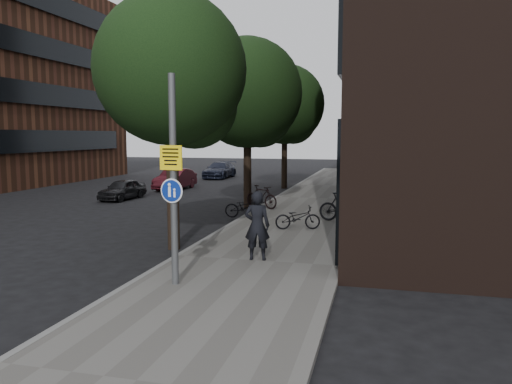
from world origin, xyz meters
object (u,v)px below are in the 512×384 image
(pedestrian, at_px, (257,226))
(parked_bike_facade_near, at_px, (298,218))
(parked_car_near, at_px, (122,189))
(signpost, at_px, (173,180))

(pedestrian, distance_m, parked_bike_facade_near, 4.53)
(pedestrian, distance_m, parked_car_near, 15.02)
(parked_bike_facade_near, distance_m, parked_car_near, 12.37)
(pedestrian, height_order, parked_bike_facade_near, pedestrian)
(parked_car_near, bearing_deg, signpost, -52.28)
(parked_bike_facade_near, bearing_deg, parked_car_near, 40.73)
(parked_bike_facade_near, xyz_separation_m, parked_car_near, (-10.45, 6.61, 0.01))
(pedestrian, bearing_deg, signpost, 55.87)
(signpost, xyz_separation_m, pedestrian, (1.24, 2.53, -1.40))
(parked_bike_facade_near, bearing_deg, signpost, 150.25)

